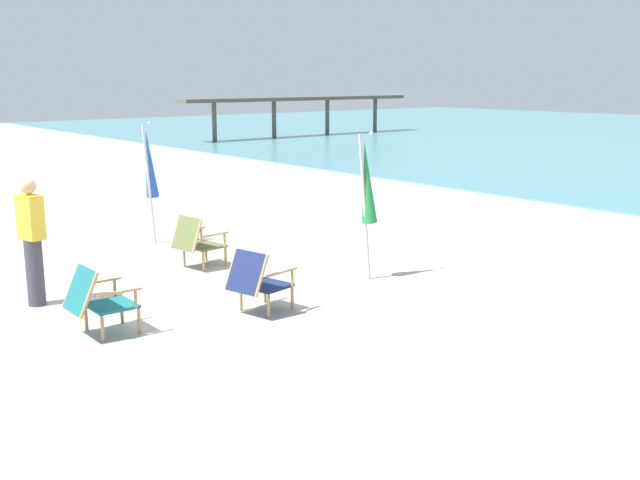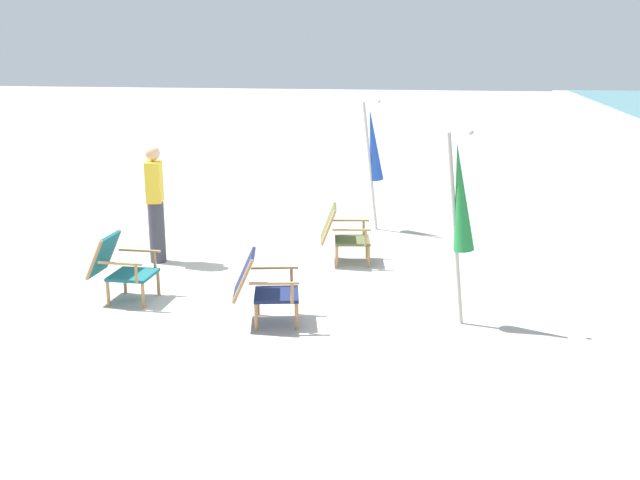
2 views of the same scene
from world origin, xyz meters
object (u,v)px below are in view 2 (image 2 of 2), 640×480
at_px(beach_chair_back_right, 262,285).
at_px(umbrella_furled_blue, 373,146).
at_px(beach_chair_far_center, 120,265).
at_px(umbrella_furled_green, 460,199).
at_px(person_near_chairs, 155,203).
at_px(beach_chair_front_left, 341,233).

bearing_deg(beach_chair_back_right, umbrella_furled_blue, 169.54).
bearing_deg(umbrella_furled_blue, beach_chair_far_center, -34.17).
xyz_separation_m(beach_chair_back_right, umbrella_furled_blue, (-4.36, 0.81, 0.95)).
relative_size(umbrella_furled_green, person_near_chairs, 1.30).
bearing_deg(umbrella_furled_green, beach_chair_front_left, -144.21).
xyz_separation_m(beach_chair_back_right, umbrella_furled_green, (-0.31, 2.09, 0.96)).
relative_size(beach_chair_back_right, umbrella_furled_green, 0.39).
xyz_separation_m(umbrella_furled_green, person_near_chairs, (-1.76, -4.07, -0.55)).
distance_m(beach_chair_back_right, person_near_chairs, 2.89).
distance_m(beach_chair_front_left, umbrella_furled_blue, 2.17).
xyz_separation_m(beach_chair_front_left, beach_chair_far_center, (1.96, -2.40, -0.00)).
bearing_deg(umbrella_furled_blue, umbrella_furled_green, 17.52).
bearing_deg(person_near_chairs, beach_chair_far_center, 5.20).
bearing_deg(beach_chair_front_left, umbrella_furled_green, 35.79).
relative_size(beach_chair_far_center, umbrella_furled_green, 0.38).
xyz_separation_m(beach_chair_back_right, beach_chair_front_left, (-2.43, 0.56, 0.00)).
relative_size(umbrella_furled_blue, umbrella_furled_green, 1.00).
bearing_deg(umbrella_furled_green, beach_chair_far_center, -92.35).
height_order(umbrella_furled_green, person_near_chairs, umbrella_furled_green).
distance_m(beach_chair_front_left, person_near_chairs, 2.60).
bearing_deg(umbrella_furled_green, beach_chair_back_right, -81.62).
distance_m(beach_chair_back_right, umbrella_furled_green, 2.32).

